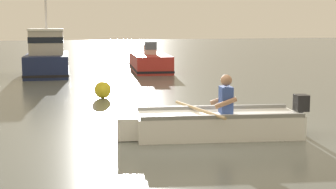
{
  "coord_description": "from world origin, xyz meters",
  "views": [
    {
      "loc": [
        -2.97,
        -8.94,
        2.13
      ],
      "look_at": [
        0.37,
        1.44,
        0.55
      ],
      "focal_mm": 51.68,
      "sensor_mm": 36.0,
      "label": 1
    }
  ],
  "objects_px": {
    "mooring_buoy": "(103,90)",
    "rowboat_with_person": "(214,123)",
    "moored_boat_navy": "(47,58)",
    "moored_boat_red": "(149,63)"
  },
  "relations": [
    {
      "from": "moored_boat_red",
      "to": "moored_boat_navy",
      "type": "bearing_deg",
      "value": -171.61
    },
    {
      "from": "moored_boat_navy",
      "to": "moored_boat_red",
      "type": "relative_size",
      "value": 0.93
    },
    {
      "from": "mooring_buoy",
      "to": "rowboat_with_person",
      "type": "bearing_deg",
      "value": -77.86
    },
    {
      "from": "moored_boat_navy",
      "to": "mooring_buoy",
      "type": "relative_size",
      "value": 9.54
    },
    {
      "from": "moored_boat_navy",
      "to": "mooring_buoy",
      "type": "height_order",
      "value": "moored_boat_navy"
    },
    {
      "from": "rowboat_with_person",
      "to": "moored_boat_navy",
      "type": "height_order",
      "value": "moored_boat_navy"
    },
    {
      "from": "rowboat_with_person",
      "to": "mooring_buoy",
      "type": "height_order",
      "value": "rowboat_with_person"
    },
    {
      "from": "rowboat_with_person",
      "to": "mooring_buoy",
      "type": "bearing_deg",
      "value": 102.14
    },
    {
      "from": "rowboat_with_person",
      "to": "mooring_buoy",
      "type": "xyz_separation_m",
      "value": [
        -1.18,
        5.47,
        -0.0
      ]
    },
    {
      "from": "rowboat_with_person",
      "to": "moored_boat_red",
      "type": "xyz_separation_m",
      "value": [
        2.45,
        13.4,
        0.12
      ]
    }
  ]
}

